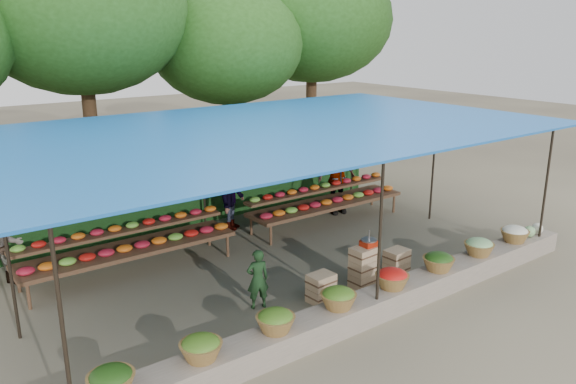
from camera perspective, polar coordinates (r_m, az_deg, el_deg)
ground at (r=11.51m, az=-1.44°, el=-7.32°), size 60.00×60.00×0.00m
stone_curb at (r=9.52m, az=8.31°, el=-11.44°), size 10.60×0.55×0.40m
stall_canopy at (r=10.79m, az=-1.77°, el=5.93°), size 10.80×6.60×2.82m
produce_baskets at (r=9.30m, az=7.96°, el=-9.64°), size 8.98×0.58×0.34m
netting_backdrop at (r=13.68m, az=-9.09°, el=1.84°), size 10.60×0.06×2.50m
tree_row at (r=16.13m, az=-13.07°, el=16.18°), size 16.51×5.50×7.12m
fruit_table_left at (r=11.34m, az=-15.89°, el=-5.03°), size 4.21×0.95×0.93m
fruit_table_right at (r=13.75m, az=3.86°, el=-0.69°), size 4.21×0.95×0.93m
crate_counter at (r=10.51m, az=7.49°, el=-7.98°), size 2.37×0.37×0.77m
weighing_scale at (r=10.41m, az=8.21°, el=-5.09°), size 0.29×0.29×0.31m
vendor_seated at (r=9.61m, az=-3.10°, el=-8.82°), size 0.44×0.35×1.06m
customer_left at (r=11.51m, az=-27.09°, el=-5.08°), size 0.76×0.61×1.53m
customer_mid at (r=13.28m, az=-5.61°, el=-0.17°), size 1.28×1.20×1.74m
customer_right at (r=14.42m, az=4.98°, el=1.35°), size 1.13×0.63×1.83m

